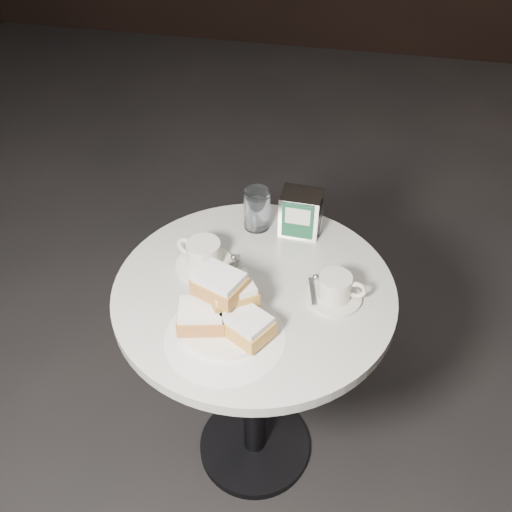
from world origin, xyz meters
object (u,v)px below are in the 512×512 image
object	(u,v)px
beignet_plate	(225,310)
coffee_cup_right	(335,289)
cafe_table	(254,340)
coffee_cup_left	(204,256)
water_glass_left	(257,210)
napkin_dispenser	(301,213)
water_glass_right	(310,218)

from	to	relation	value
beignet_plate	coffee_cup_right	bearing A→B (deg)	30.71
cafe_table	coffee_cup_left	size ratio (longest dim) A/B	3.97
beignet_plate	coffee_cup_left	world-z (taller)	beignet_plate
water_glass_left	napkin_dispenser	bearing A→B (deg)	1.41
napkin_dispenser	beignet_plate	bearing A→B (deg)	-104.64
water_glass_right	coffee_cup_right	bearing A→B (deg)	-68.22
napkin_dispenser	water_glass_left	bearing A→B (deg)	-176.85
beignet_plate	water_glass_right	size ratio (longest dim) A/B	2.25
coffee_cup_left	coffee_cup_right	distance (m)	0.34
water_glass_right	cafe_table	bearing A→B (deg)	-112.57
water_glass_left	water_glass_right	world-z (taller)	water_glass_left
coffee_cup_right	water_glass_left	world-z (taller)	water_glass_left
water_glass_left	water_glass_right	size ratio (longest dim) A/B	1.12
cafe_table	beignet_plate	size ratio (longest dim) A/B	3.18
coffee_cup_left	napkin_dispenser	world-z (taller)	napkin_dispenser
coffee_cup_left	beignet_plate	bearing A→B (deg)	-41.99
beignet_plate	coffee_cup_left	distance (m)	0.21
cafe_table	water_glass_left	bearing A→B (deg)	100.73
coffee_cup_right	water_glass_right	size ratio (longest dim) A/B	1.39
beignet_plate	napkin_dispenser	world-z (taller)	beignet_plate
napkin_dispenser	cafe_table	bearing A→B (deg)	-105.22
cafe_table	napkin_dispenser	xyz separation A→B (m)	(0.07, 0.24, 0.26)
beignet_plate	water_glass_right	xyz separation A→B (m)	(0.14, 0.38, -0.00)
beignet_plate	water_glass_left	xyz separation A→B (m)	(-0.01, 0.38, 0.01)
coffee_cup_left	napkin_dispenser	xyz separation A→B (m)	(0.22, 0.19, 0.03)
water_glass_left	napkin_dispenser	distance (m)	0.12
coffee_cup_left	water_glass_left	bearing A→B (deg)	81.56
cafe_table	water_glass_right	bearing A→B (deg)	67.43
coffee_cup_left	water_glass_left	xyz separation A→B (m)	(0.10, 0.19, 0.02)
water_glass_left	water_glass_right	xyz separation A→B (m)	(0.15, 0.00, -0.01)
coffee_cup_right	napkin_dispenser	distance (m)	0.27
water_glass_right	napkin_dispenser	xyz separation A→B (m)	(-0.03, 0.00, 0.01)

